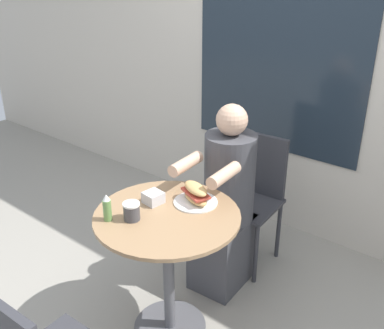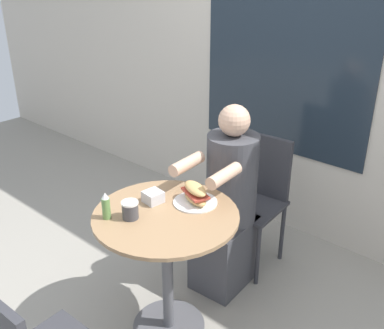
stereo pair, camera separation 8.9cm
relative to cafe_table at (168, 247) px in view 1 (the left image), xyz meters
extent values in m
plane|color=gray|center=(0.00, 0.00, -0.55)|extent=(8.00, 8.00, 0.00)
cube|color=beige|center=(0.00, 1.41, 0.85)|extent=(8.00, 0.08, 2.80)
cube|color=#1E2833|center=(-0.18, 1.37, 0.78)|extent=(1.30, 0.01, 1.43)
cylinder|color=#997551|center=(0.00, 0.00, 0.19)|extent=(0.74, 0.74, 0.02)
cylinder|color=#515156|center=(0.00, 0.00, -0.18)|extent=(0.06, 0.06, 0.71)
cylinder|color=#515156|center=(0.00, 0.00, -0.54)|extent=(0.40, 0.40, 0.02)
cube|color=#333338|center=(-0.01, 0.79, -0.11)|extent=(0.40, 0.40, 0.02)
cube|color=#333338|center=(-0.02, 0.96, 0.11)|extent=(0.35, 0.05, 0.42)
cylinder|color=#333338|center=(0.16, 0.64, -0.33)|extent=(0.03, 0.03, 0.43)
cylinder|color=#333338|center=(-0.16, 0.61, -0.33)|extent=(0.03, 0.03, 0.43)
cylinder|color=#333338|center=(0.14, 0.96, -0.33)|extent=(0.03, 0.03, 0.43)
cylinder|color=#333338|center=(-0.19, 0.94, -0.33)|extent=(0.03, 0.03, 0.43)
cube|color=#424247|center=(-0.01, 0.51, -0.32)|extent=(0.31, 0.40, 0.45)
cylinder|color=#424247|center=(-0.01, 0.57, 0.17)|extent=(0.30, 0.30, 0.54)
sphere|color=#D6A889|center=(-0.01, 0.57, 0.53)|extent=(0.18, 0.18, 0.18)
cylinder|color=#D6A889|center=(0.13, 0.30, 0.34)|extent=(0.08, 0.25, 0.07)
cylinder|color=#D6A889|center=(-0.11, 0.29, 0.34)|extent=(0.08, 0.25, 0.07)
cylinder|color=white|center=(0.04, 0.18, 0.20)|extent=(0.23, 0.23, 0.01)
ellipsoid|color=tan|center=(0.04, 0.18, 0.23)|extent=(0.20, 0.15, 0.04)
cube|color=#B74233|center=(0.04, 0.18, 0.25)|extent=(0.19, 0.15, 0.01)
ellipsoid|color=tan|center=(0.04, 0.18, 0.28)|extent=(0.20, 0.15, 0.04)
cylinder|color=#424247|center=(-0.10, -0.14, 0.24)|extent=(0.08, 0.08, 0.08)
cylinder|color=white|center=(-0.10, -0.14, 0.28)|extent=(0.08, 0.08, 0.01)
cube|color=silver|center=(-0.13, 0.04, 0.23)|extent=(0.10, 0.10, 0.06)
cylinder|color=#66934C|center=(-0.19, -0.22, 0.25)|extent=(0.04, 0.04, 0.11)
cone|color=white|center=(-0.19, -0.22, 0.32)|extent=(0.04, 0.04, 0.03)
camera|label=1|loc=(1.29, -1.42, 1.36)|focal=42.00mm
camera|label=2|loc=(1.36, -1.37, 1.36)|focal=42.00mm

